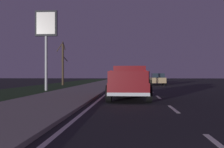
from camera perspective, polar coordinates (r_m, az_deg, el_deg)
ground at (r=29.05m, az=7.18°, el=-2.83°), size 144.00×144.00×0.00m
sidewalk_shoulder at (r=29.26m, az=-4.05°, el=-2.70°), size 108.00×4.00×0.12m
grass_verge at (r=30.35m, az=-13.45°, el=-2.71°), size 108.00×6.00×0.01m
lane_markings at (r=30.57m, az=2.22°, el=-2.69°), size 108.00×3.54×0.01m
pickup_truck at (r=15.64m, az=3.70°, el=-1.81°), size 5.46×2.34×1.87m
sedan_tan at (r=37.06m, az=9.52°, el=-1.04°), size 4.41×2.03×1.54m
sedan_black at (r=37.51m, az=3.97°, el=-1.03°), size 4.44×2.09×1.54m
gas_price_sign at (r=24.28m, az=-13.62°, el=8.86°), size 0.27×1.90×6.87m
bare_tree_far at (r=36.27m, az=-10.26°, el=2.27°), size 1.21×1.35×5.75m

